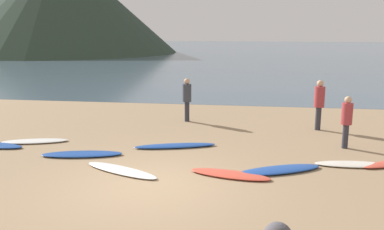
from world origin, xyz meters
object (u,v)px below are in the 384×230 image
at_px(surfboard_5, 230,174).
at_px(person_1, 347,118).
at_px(surfboard_6, 279,170).
at_px(surfboard_3, 121,170).
at_px(person_2, 187,96).
at_px(surfboard_2, 82,154).
at_px(surfboard_4, 175,146).
at_px(person_0, 319,101).
at_px(surfboard_1, 35,141).
at_px(surfboard_7, 353,164).

xyz_separation_m(surfboard_5, person_1, (3.21, 2.85, 0.87)).
bearing_deg(surfboard_6, surfboard_3, 163.30).
bearing_deg(surfboard_5, person_2, 121.46).
distance_m(surfboard_2, surfboard_5, 4.26).
bearing_deg(person_2, surfboard_2, 151.41).
bearing_deg(surfboard_6, surfboard_4, 124.59).
xyz_separation_m(surfboard_4, person_0, (4.50, 2.86, 0.98)).
distance_m(surfboard_2, person_2, 5.28).
xyz_separation_m(surfboard_3, surfboard_4, (0.92, 2.28, 0.01)).
bearing_deg(person_1, surfboard_4, 81.92).
bearing_deg(surfboard_1, person_1, -11.12).
bearing_deg(surfboard_6, surfboard_5, 176.83).
relative_size(surfboard_2, surfboard_3, 1.01).
relative_size(person_1, person_2, 0.94).
bearing_deg(person_0, person_2, 136.38).
height_order(surfboard_2, person_0, person_0).
relative_size(surfboard_5, surfboard_6, 0.89).
height_order(person_0, person_1, person_0).
distance_m(surfboard_6, person_1, 3.23).
bearing_deg(surfboard_5, surfboard_6, 34.56).
height_order(surfboard_6, person_2, person_2).
height_order(surfboard_1, surfboard_3, surfboard_1).
bearing_deg(surfboard_4, surfboard_6, -47.01).
relative_size(surfboard_1, person_1, 1.29).
bearing_deg(surfboard_6, surfboard_1, 142.50).
bearing_deg(surfboard_6, person_0, 45.97).
xyz_separation_m(surfboard_3, person_1, (5.87, 2.94, 0.87)).
relative_size(surfboard_2, surfboard_7, 1.15).
bearing_deg(person_1, surfboard_5, 115.97).
relative_size(surfboard_6, person_0, 1.27).
bearing_deg(surfboard_3, person_2, 107.54).
relative_size(surfboard_6, person_1, 1.43).
xyz_separation_m(surfboard_1, surfboard_3, (3.48, -2.18, -0.00)).
xyz_separation_m(surfboard_1, person_0, (8.90, 2.96, 0.99)).
distance_m(surfboard_6, surfboard_7, 2.03).
bearing_deg(surfboard_1, surfboard_5, -34.53).
xyz_separation_m(surfboard_4, surfboard_5, (1.74, -2.19, -0.01)).
height_order(surfboard_4, surfboard_5, surfboard_4).
relative_size(surfboard_3, person_1, 1.42).
relative_size(surfboard_6, person_2, 1.35).
xyz_separation_m(surfboard_7, person_1, (0.13, 1.64, 0.87)).
relative_size(surfboard_1, person_2, 1.22).
bearing_deg(surfboard_5, surfboard_7, 34.07).
xyz_separation_m(surfboard_4, surfboard_6, (2.93, -1.71, -0.00)).
height_order(surfboard_7, person_0, person_0).
bearing_deg(surfboard_1, surfboard_7, -21.20).
xyz_separation_m(surfboard_2, person_1, (7.35, 1.85, 0.86)).
relative_size(surfboard_4, surfboard_7, 1.26).
xyz_separation_m(surfboard_7, person_0, (-0.32, 3.84, 0.99)).
bearing_deg(person_1, person_2, 45.26).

